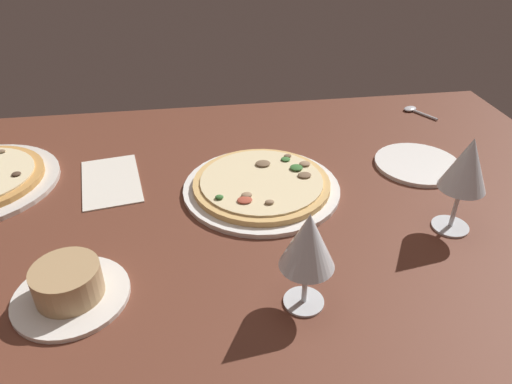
{
  "coord_description": "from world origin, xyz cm",
  "views": [
    {
      "loc": [
        9.37,
        69.66,
        56.5
      ],
      "look_at": [
        -1.88,
        -4.97,
        7.0
      ],
      "focal_mm": 33.12,
      "sensor_mm": 36.0,
      "label": 1
    }
  ],
  "objects_px": {
    "pizza_main": "(262,185)",
    "wine_glass_far": "(467,167)",
    "side_plate": "(418,164)",
    "ramekin_on_saucer": "(69,286)",
    "paper_menu": "(111,181)",
    "wine_glass_near": "(308,242)",
    "spoon": "(414,110)"
  },
  "relations": [
    {
      "from": "paper_menu",
      "to": "spoon",
      "type": "distance_m",
      "value": 0.82
    },
    {
      "from": "wine_glass_far",
      "to": "paper_menu",
      "type": "height_order",
      "value": "wine_glass_far"
    },
    {
      "from": "pizza_main",
      "to": "side_plate",
      "type": "height_order",
      "value": "pizza_main"
    },
    {
      "from": "wine_glass_near",
      "to": "side_plate",
      "type": "bearing_deg",
      "value": -133.69
    },
    {
      "from": "pizza_main",
      "to": "side_plate",
      "type": "relative_size",
      "value": 1.7
    },
    {
      "from": "paper_menu",
      "to": "wine_glass_far",
      "type": "bearing_deg",
      "value": 148.82
    },
    {
      "from": "pizza_main",
      "to": "wine_glass_far",
      "type": "relative_size",
      "value": 1.76
    },
    {
      "from": "ramekin_on_saucer",
      "to": "side_plate",
      "type": "relative_size",
      "value": 0.93
    },
    {
      "from": "ramekin_on_saucer",
      "to": "wine_glass_far",
      "type": "distance_m",
      "value": 0.66
    },
    {
      "from": "ramekin_on_saucer",
      "to": "paper_menu",
      "type": "bearing_deg",
      "value": -93.98
    },
    {
      "from": "ramekin_on_saucer",
      "to": "spoon",
      "type": "xyz_separation_m",
      "value": [
        -0.81,
        -0.58,
        -0.02
      ]
    },
    {
      "from": "wine_glass_far",
      "to": "side_plate",
      "type": "xyz_separation_m",
      "value": [
        -0.04,
        -0.22,
        -0.12
      ]
    },
    {
      "from": "wine_glass_far",
      "to": "paper_menu",
      "type": "bearing_deg",
      "value": -22.02
    },
    {
      "from": "ramekin_on_saucer",
      "to": "wine_glass_near",
      "type": "bearing_deg",
      "value": 169.87
    },
    {
      "from": "side_plate",
      "to": "spoon",
      "type": "bearing_deg",
      "value": -112.68
    },
    {
      "from": "ramekin_on_saucer",
      "to": "wine_glass_far",
      "type": "xyz_separation_m",
      "value": [
        -0.65,
        -0.08,
        0.1
      ]
    },
    {
      "from": "wine_glass_near",
      "to": "paper_menu",
      "type": "bearing_deg",
      "value": -50.83
    },
    {
      "from": "side_plate",
      "to": "paper_menu",
      "type": "xyz_separation_m",
      "value": [
        0.66,
        -0.03,
        -0.0
      ]
    },
    {
      "from": "wine_glass_far",
      "to": "side_plate",
      "type": "relative_size",
      "value": 0.97
    },
    {
      "from": "pizza_main",
      "to": "spoon",
      "type": "height_order",
      "value": "pizza_main"
    },
    {
      "from": "wine_glass_far",
      "to": "spoon",
      "type": "distance_m",
      "value": 0.54
    },
    {
      "from": "paper_menu",
      "to": "spoon",
      "type": "relative_size",
      "value": 1.99
    },
    {
      "from": "side_plate",
      "to": "paper_menu",
      "type": "bearing_deg",
      "value": -2.89
    },
    {
      "from": "pizza_main",
      "to": "ramekin_on_saucer",
      "type": "relative_size",
      "value": 1.83
    },
    {
      "from": "ramekin_on_saucer",
      "to": "wine_glass_near",
      "type": "height_order",
      "value": "wine_glass_near"
    },
    {
      "from": "wine_glass_far",
      "to": "wine_glass_near",
      "type": "height_order",
      "value": "wine_glass_far"
    },
    {
      "from": "ramekin_on_saucer",
      "to": "side_plate",
      "type": "bearing_deg",
      "value": -156.53
    },
    {
      "from": "pizza_main",
      "to": "side_plate",
      "type": "distance_m",
      "value": 0.36
    },
    {
      "from": "side_plate",
      "to": "wine_glass_near",
      "type": "bearing_deg",
      "value": 46.31
    },
    {
      "from": "wine_glass_near",
      "to": "spoon",
      "type": "height_order",
      "value": "wine_glass_near"
    },
    {
      "from": "ramekin_on_saucer",
      "to": "spoon",
      "type": "height_order",
      "value": "ramekin_on_saucer"
    },
    {
      "from": "wine_glass_near",
      "to": "paper_menu",
      "type": "height_order",
      "value": "wine_glass_near"
    }
  ]
}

